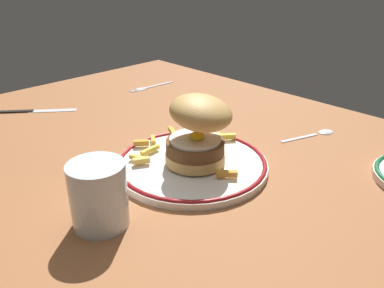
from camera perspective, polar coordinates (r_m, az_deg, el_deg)
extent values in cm
cube|color=#935933|center=(72.75, -1.94, -3.87)|extent=(123.37, 94.59, 4.00)
cylinder|color=white|center=(69.32, 0.00, -2.99)|extent=(26.41, 26.41, 1.20)
torus|color=maroon|center=(69.04, 0.00, -2.55)|extent=(26.01, 26.01, 0.80)
cylinder|color=tan|center=(67.79, 0.36, -1.87)|extent=(10.24, 10.24, 1.80)
cylinder|color=brown|center=(66.90, 0.36, -0.36)|extent=(9.92, 9.92, 2.16)
cylinder|color=white|center=(66.34, 0.37, 0.67)|extent=(8.69, 8.69, 0.50)
ellipsoid|color=yellow|center=(65.56, 0.44, 1.00)|extent=(2.60, 2.60, 1.40)
ellipsoid|color=tan|center=(64.94, 1.29, 4.58)|extent=(13.99, 13.56, 6.76)
cube|color=gold|center=(63.95, 5.12, -4.22)|extent=(3.10, 3.09, 0.93)
cube|color=#EBB94A|center=(68.15, -7.28, -2.35)|extent=(2.14, 2.95, 0.92)
cube|color=gold|center=(71.79, -6.05, -0.85)|extent=(1.05, 4.20, 0.74)
cube|color=gold|center=(74.15, 3.88, 1.03)|extent=(2.79, 2.48, 0.95)
cube|color=gold|center=(74.45, -7.27, 0.17)|extent=(2.55, 2.76, 0.96)
cube|color=gold|center=(75.53, -1.30, 0.73)|extent=(4.02, 1.25, 0.87)
cube|color=gold|center=(75.88, -5.45, 0.69)|extent=(2.91, 2.40, 0.76)
cube|color=orange|center=(74.78, -2.84, 1.79)|extent=(3.64, 2.42, 0.81)
cube|color=gold|center=(76.74, 4.90, 1.09)|extent=(3.07, 3.59, 0.97)
cube|color=gold|center=(69.33, -7.85, -1.97)|extent=(3.03, 1.74, 0.73)
cylinder|color=silver|center=(55.02, -13.26, -7.11)|extent=(7.77, 7.77, 9.23)
cylinder|color=silver|center=(55.99, -13.08, -8.66)|extent=(7.15, 7.15, 5.66)
cube|color=silver|center=(115.20, -4.85, 8.48)|extent=(1.69, 10.05, 0.36)
cube|color=silver|center=(111.97, -7.35, 7.86)|extent=(2.36, 2.55, 0.32)
cube|color=silver|center=(110.24, -8.08, 7.54)|extent=(0.42, 2.41, 0.28)
cube|color=silver|center=(110.65, -8.23, 7.59)|extent=(0.42, 2.41, 0.28)
cube|color=silver|center=(111.05, -8.37, 7.65)|extent=(0.42, 2.41, 0.28)
cube|color=silver|center=(111.46, -8.51, 7.71)|extent=(0.42, 2.41, 0.28)
cube|color=black|center=(103.15, -23.97, 4.35)|extent=(5.91, 7.01, 0.70)
cube|color=silver|center=(100.85, -19.37, 4.62)|extent=(8.25, 9.73, 0.24)
cube|color=silver|center=(83.43, 15.13, 0.91)|extent=(3.71, 8.76, 0.32)
ellipsoid|color=silver|center=(87.81, 18.68, 1.82)|extent=(3.64, 4.25, 0.90)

